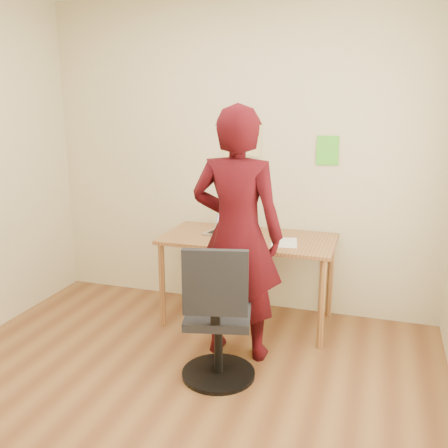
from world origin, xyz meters
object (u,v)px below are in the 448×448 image
(desk, at_px, (248,247))
(office_chair, at_px, (217,324))
(laptop, at_px, (228,227))
(phone, at_px, (261,244))
(person, at_px, (237,235))

(desk, bearing_deg, office_chair, -86.82)
(laptop, bearing_deg, office_chair, -65.02)
(phone, xyz_separation_m, person, (-0.09, -0.37, 0.16))
(laptop, height_order, person, person)
(phone, bearing_deg, office_chair, -117.53)
(office_chair, relative_size, person, 0.53)
(phone, height_order, person, person)
(office_chair, bearing_deg, person, 75.59)
(desk, xyz_separation_m, person, (0.06, -0.55, 0.26))
(desk, bearing_deg, laptop, 160.94)
(desk, height_order, phone, phone)
(phone, bearing_deg, person, -123.96)
(office_chair, height_order, person, person)
(laptop, bearing_deg, desk, -7.57)
(desk, relative_size, person, 0.77)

